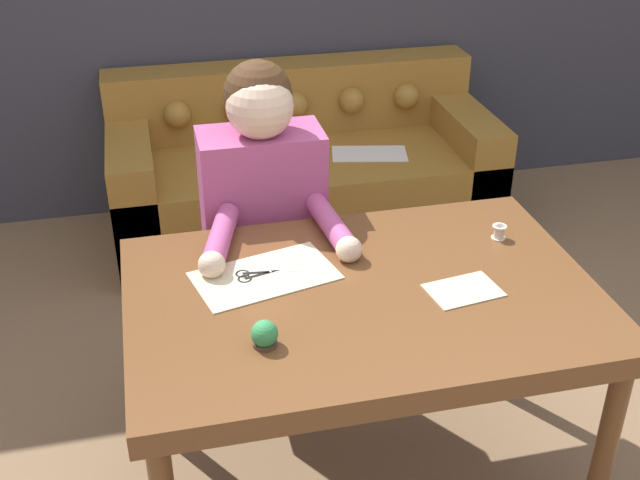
{
  "coord_description": "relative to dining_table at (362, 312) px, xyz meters",
  "views": [
    {
      "loc": [
        -0.58,
        -1.82,
        2.01
      ],
      "look_at": [
        -0.13,
        0.13,
        0.86
      ],
      "focal_mm": 45.0,
      "sensor_mm": 36.0,
      "label": 1
    }
  ],
  "objects": [
    {
      "name": "ground_plane",
      "position": [
        0.03,
        0.01,
        -0.68
      ],
      "size": [
        16.0,
        16.0,
        0.0
      ],
      "primitive_type": "plane",
      "color": "#846647"
    },
    {
      "name": "dining_table",
      "position": [
        0.0,
        0.0,
        0.0
      ],
      "size": [
        1.33,
        0.9,
        0.76
      ],
      "color": "brown",
      "rests_on": "ground_plane"
    },
    {
      "name": "couch",
      "position": [
        0.19,
        1.76,
        -0.39
      ],
      "size": [
        1.84,
        0.82,
        0.79
      ],
      "color": "olive",
      "rests_on": "ground_plane"
    },
    {
      "name": "person",
      "position": [
        -0.18,
        0.59,
        -0.03
      ],
      "size": [
        0.49,
        0.61,
        1.25
      ],
      "color": "#33281E",
      "rests_on": "ground_plane"
    },
    {
      "name": "pattern_paper_main",
      "position": [
        -0.26,
        0.13,
        0.08
      ],
      "size": [
        0.45,
        0.32,
        0.0
      ],
      "color": "beige",
      "rests_on": "dining_table"
    },
    {
      "name": "pattern_paper_offcut",
      "position": [
        0.28,
        -0.07,
        0.08
      ],
      "size": [
        0.22,
        0.17,
        0.0
      ],
      "color": "beige",
      "rests_on": "dining_table"
    },
    {
      "name": "scissors",
      "position": [
        -0.27,
        0.15,
        0.08
      ],
      "size": [
        0.23,
        0.08,
        0.01
      ],
      "color": "silver",
      "rests_on": "dining_table"
    },
    {
      "name": "thread_spool",
      "position": [
        0.49,
        0.19,
        0.1
      ],
      "size": [
        0.04,
        0.04,
        0.05
      ],
      "color": "beige",
      "rests_on": "dining_table"
    },
    {
      "name": "pin_cushion",
      "position": [
        -0.31,
        -0.19,
        0.11
      ],
      "size": [
        0.07,
        0.07,
        0.07
      ],
      "color": "#4C3828",
      "rests_on": "dining_table"
    }
  ]
}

